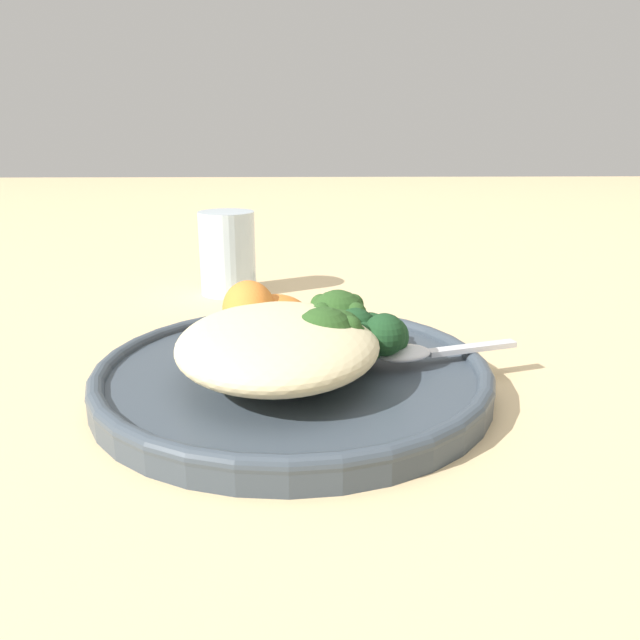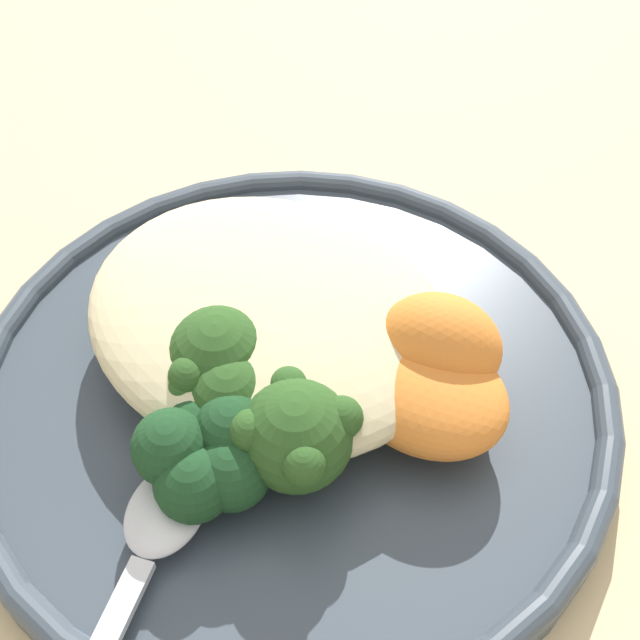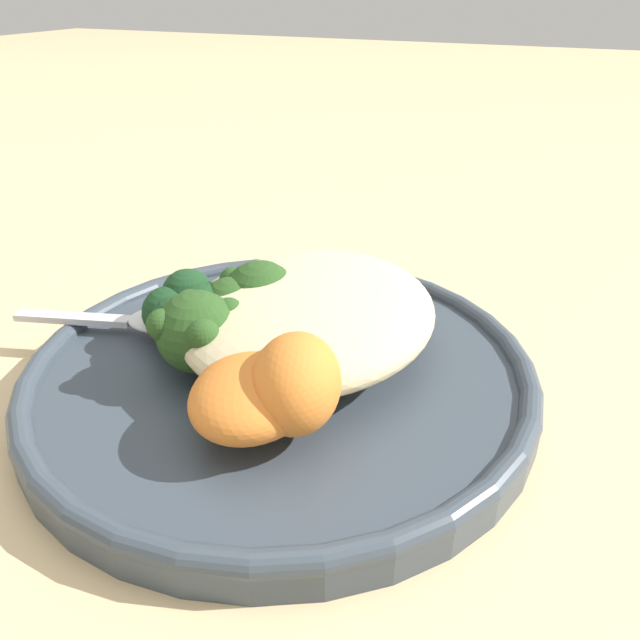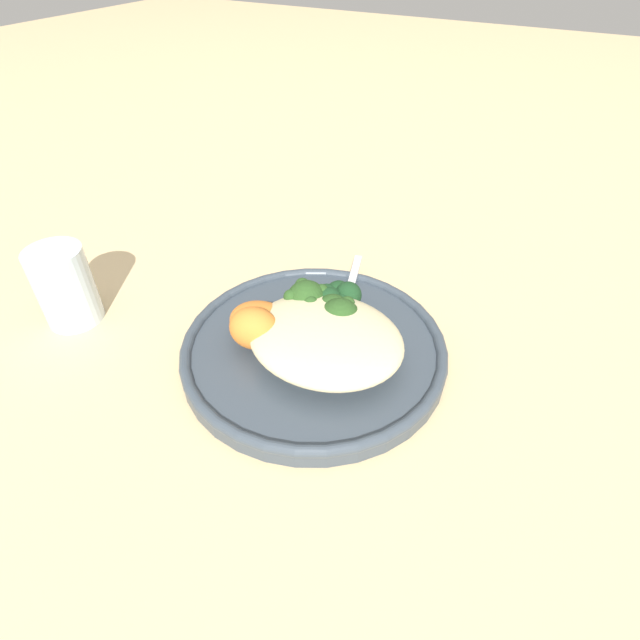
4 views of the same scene
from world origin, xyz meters
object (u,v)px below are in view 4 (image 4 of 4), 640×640
(broccoli_stalk_4, at_px, (333,319))
(sweet_potato_chunk_0, at_px, (254,328))
(water_glass, at_px, (65,286))
(broccoli_stalk_0, at_px, (320,351))
(broccoli_stalk_6, at_px, (305,302))
(broccoli_stalk_2, at_px, (346,337))
(quinoa_mound, at_px, (323,337))
(broccoli_stalk_3, at_px, (334,328))
(spoon, at_px, (349,292))
(sweet_potato_chunk_1, at_px, (261,322))
(broccoli_stalk_1, at_px, (308,343))
(broccoli_stalk_5, at_px, (322,316))
(kale_tuft, at_px, (337,298))
(plate, at_px, (314,348))

(broccoli_stalk_4, height_order, sweet_potato_chunk_0, sweet_potato_chunk_0)
(broccoli_stalk_4, bearing_deg, water_glass, 161.78)
(broccoli_stalk_0, xyz_separation_m, broccoli_stalk_6, (0.05, -0.06, 0.00))
(broccoli_stalk_2, bearing_deg, quinoa_mound, -153.99)
(broccoli_stalk_0, distance_m, broccoli_stalk_3, 0.04)
(broccoli_stalk_4, xyz_separation_m, spoon, (0.01, -0.07, -0.02))
(quinoa_mound, bearing_deg, broccoli_stalk_3, -87.89)
(spoon, bearing_deg, quinoa_mound, 173.81)
(broccoli_stalk_3, bearing_deg, quinoa_mound, -120.51)
(broccoli_stalk_4, distance_m, water_glass, 0.30)
(broccoli_stalk_2, height_order, broccoli_stalk_6, broccoli_stalk_6)
(broccoli_stalk_4, xyz_separation_m, sweet_potato_chunk_1, (0.06, 0.04, -0.00))
(water_glass, bearing_deg, broccoli_stalk_2, -164.71)
(broccoli_stalk_1, height_order, broccoli_stalk_5, broccoli_stalk_5)
(broccoli_stalk_5, relative_size, kale_tuft, 1.63)
(spoon, bearing_deg, water_glass, 104.27)
(broccoli_stalk_5, bearing_deg, sweet_potato_chunk_0, 179.43)
(sweet_potato_chunk_0, relative_size, sweet_potato_chunk_1, 0.72)
(kale_tuft, bearing_deg, broccoli_stalk_5, 88.59)
(quinoa_mound, relative_size, sweet_potato_chunk_1, 2.23)
(broccoli_stalk_3, bearing_deg, water_glass, 165.19)
(plate, relative_size, broccoli_stalk_3, 2.97)
(spoon, bearing_deg, broccoli_stalk_0, 174.99)
(broccoli_stalk_3, distance_m, broccoli_stalk_5, 0.02)
(quinoa_mound, height_order, sweet_potato_chunk_0, sweet_potato_chunk_0)
(broccoli_stalk_1, relative_size, broccoli_stalk_3, 1.03)
(broccoli_stalk_0, distance_m, sweet_potato_chunk_0, 0.07)
(plate, height_order, broccoli_stalk_3, broccoli_stalk_3)
(broccoli_stalk_4, relative_size, broccoli_stalk_5, 0.92)
(broccoli_stalk_4, bearing_deg, sweet_potato_chunk_1, 171.71)
(spoon, height_order, water_glass, water_glass)
(broccoli_stalk_0, height_order, sweet_potato_chunk_1, broccoli_stalk_0)
(broccoli_stalk_6, xyz_separation_m, water_glass, (0.24, 0.10, 0.00))
(sweet_potato_chunk_0, bearing_deg, kale_tuft, -117.87)
(broccoli_stalk_5, bearing_deg, broccoli_stalk_1, -132.38)
(broccoli_stalk_6, height_order, water_glass, water_glass)
(quinoa_mound, relative_size, broccoli_stalk_5, 1.84)
(broccoli_stalk_2, relative_size, sweet_potato_chunk_0, 2.15)
(plate, relative_size, water_glass, 3.05)
(broccoli_stalk_5, bearing_deg, broccoli_stalk_0, -114.41)
(broccoli_stalk_1, height_order, spoon, broccoli_stalk_1)
(broccoli_stalk_1, bearing_deg, broccoli_stalk_2, 44.07)
(broccoli_stalk_5, xyz_separation_m, sweet_potato_chunk_1, (0.05, 0.04, -0.00))
(sweet_potato_chunk_0, xyz_separation_m, sweet_potato_chunk_1, (0.00, -0.02, -0.01))
(broccoli_stalk_2, relative_size, broccoli_stalk_6, 1.28)
(broccoli_stalk_3, bearing_deg, broccoli_stalk_4, 101.55)
(broccoli_stalk_0, distance_m, broccoli_stalk_4, 0.05)
(broccoli_stalk_5, xyz_separation_m, kale_tuft, (-0.00, -0.03, 0.00))
(quinoa_mound, xyz_separation_m, spoon, (0.02, -0.10, -0.01))
(plate, bearing_deg, broccoli_stalk_5, -82.90)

